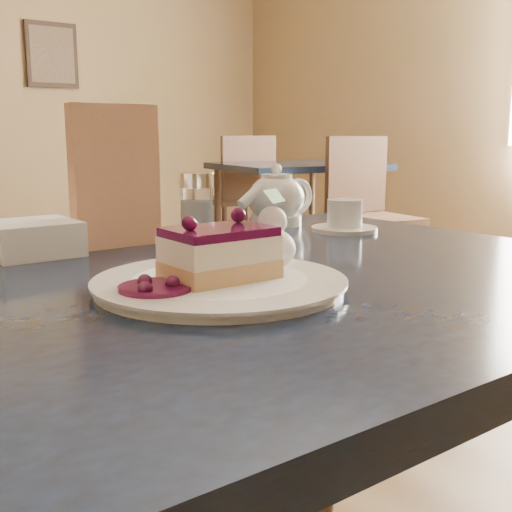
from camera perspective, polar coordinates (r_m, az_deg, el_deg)
main_table at (r=0.81m, az=-5.18°, el=-7.70°), size 1.22×0.82×0.76m
dessert_plate at (r=0.75m, az=-3.24°, el=-2.50°), size 0.29×0.29×0.01m
cheesecake_slice at (r=0.74m, az=-3.27°, el=0.20°), size 0.12×0.09×0.06m
whipped_cream at (r=0.80m, az=1.47°, el=0.68°), size 0.06×0.06×0.05m
berry_sauce at (r=0.70m, az=-8.90°, el=-2.82°), size 0.08×0.08×0.01m
tea_set at (r=1.25m, az=3.00°, el=4.66°), size 0.21×0.26×0.11m
menu_card at (r=1.04m, az=-12.40°, el=6.91°), size 0.14×0.03×0.22m
sugar_shaker at (r=1.12m, az=-5.29°, el=4.61°), size 0.06×0.06×0.11m
napkin_stack at (r=1.01m, az=-19.23°, el=1.51°), size 0.12×0.12×0.05m
bg_table_far_right at (r=4.29m, az=3.63°, el=-0.80°), size 1.11×1.81×1.20m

